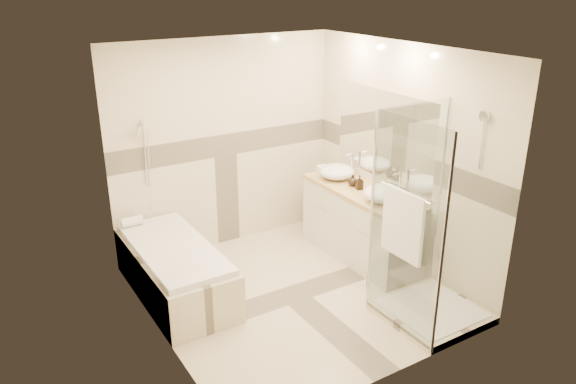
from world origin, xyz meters
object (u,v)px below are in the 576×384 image
vessel_sink_far (384,193)px  amenity_bottle_a (359,182)px  bathtub (175,268)px  shower_enclosure (421,270)px  vanity (361,224)px  vessel_sink_near (337,172)px  amenity_bottle_b (353,180)px

vessel_sink_far → amenity_bottle_a: 0.42m
bathtub → shower_enclosure: (1.86, -1.62, 0.20)m
bathtub → vanity: 2.18m
vessel_sink_far → vessel_sink_near: bearing=90.0°
bathtub → amenity_bottle_a: size_ratio=10.41×
bathtub → vanity: (2.15, -0.35, 0.12)m
shower_enclosure → vanity: bearing=77.0°
vanity → amenity_bottle_a: size_ratio=9.92×
shower_enclosure → vessel_sink_near: size_ratio=4.82×
shower_enclosure → amenity_bottle_a: size_ratio=12.50×
amenity_bottle_a → vanity: bearing=-61.9°
bathtub → vanity: size_ratio=1.05×
vanity → amenity_bottle_b: size_ratio=11.97×
vanity → shower_enclosure: shower_enclosure is taller
vessel_sink_far → amenity_bottle_b: bearing=90.0°
amenity_bottle_a → amenity_bottle_b: (0.00, 0.12, -0.01)m
vessel_sink_near → amenity_bottle_a: vessel_sink_near is taller
shower_enclosure → vessel_sink_far: shower_enclosure is taller
amenity_bottle_a → shower_enclosure: bearing=-101.8°
vanity → amenity_bottle_b: (-0.02, 0.16, 0.49)m
shower_enclosure → amenity_bottle_a: shower_enclosure is taller
vessel_sink_near → amenity_bottle_b: vessel_sink_near is taller
vessel_sink_far → bathtub: bearing=161.1°
bathtub → vessel_sink_far: (2.13, -0.73, 0.63)m
vanity → vessel_sink_near: 0.69m
vessel_sink_near → amenity_bottle_a: (0.00, -0.43, -0.00)m
vessel_sink_near → amenity_bottle_a: size_ratio=2.59×
bathtub → amenity_bottle_b: (2.13, -0.19, 0.61)m
bathtub → vessel_sink_far: 2.34m
bathtub → vessel_sink_near: size_ratio=4.02×
vessel_sink_far → amenity_bottle_a: bearing=90.0°
vessel_sink_near → vessel_sink_far: 0.85m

